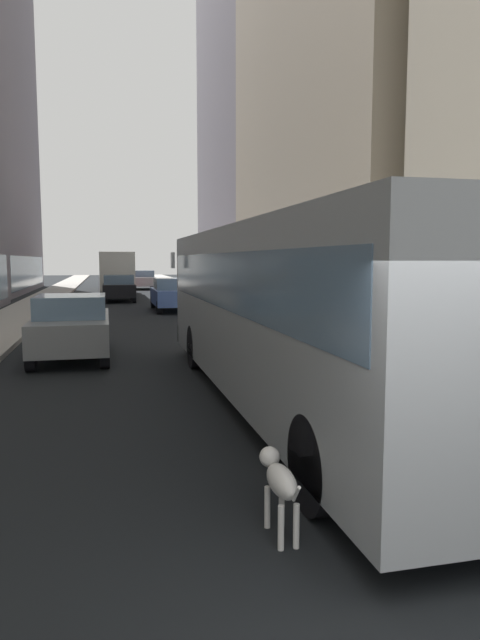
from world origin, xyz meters
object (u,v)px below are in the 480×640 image
car_black_suv (119,288)px  car_blue_hatchback (171,294)px  box_truck (117,272)px  transit_bus (292,302)px  car_grey_wagon (72,326)px  car_yellow_taxi (115,280)px  dalmatian_dog (279,480)px  car_silver_sedan (143,280)px

car_black_suv → car_blue_hatchback: 7.43m
car_black_suv → box_truck: size_ratio=0.53×
transit_bus → car_black_suv: transit_bus is taller
car_black_suv → car_grey_wagon: size_ratio=0.89×
transit_bus → box_truck: bearing=94.3°
car_black_suv → car_yellow_taxi: 14.67m
car_yellow_taxi → car_blue_hatchback: bearing=-83.7°
car_blue_hatchback → box_truck: box_truck is taller
car_blue_hatchback → car_grey_wagon: bearing=-107.4°
car_grey_wagon → car_yellow_taxi: same height
car_black_suv → dalmatian_dog: (0.78, -30.04, -0.31)m
car_yellow_taxi → dalmatian_dog: size_ratio=4.79×
car_yellow_taxi → dalmatian_dog: car_yellow_taxi is taller
transit_bus → car_black_suv: bearing=95.4°
transit_bus → car_blue_hatchback: size_ratio=2.63×
car_black_suv → car_yellow_taxi: bearing=90.0°
car_black_suv → car_yellow_taxi: same height
transit_bus → car_black_suv: 25.69m
transit_bus → car_yellow_taxi: 40.30m
car_grey_wagon → dalmatian_dog: (2.38, -10.22, -0.31)m
car_silver_sedan → box_truck: size_ratio=0.56×
car_yellow_taxi → car_black_suv: bearing=-90.0°
car_blue_hatchback → dalmatian_dog: car_blue_hatchback is taller
car_black_suv → car_blue_hatchback: size_ratio=0.91×
dalmatian_dog → transit_bus: bearing=70.1°
car_silver_sedan → transit_bus: bearing=-90.0°
car_grey_wagon → car_silver_sedan: same height
car_blue_hatchback → car_yellow_taxi: size_ratio=0.95×
car_black_suv → dalmatian_dog: size_ratio=4.13×
car_black_suv → car_grey_wagon: 19.89m
car_yellow_taxi → dalmatian_dog: (0.78, -44.70, -0.31)m
car_silver_sedan → dalmatian_dog: 44.44m
transit_bus → box_truck: 32.08m
car_grey_wagon → box_truck: box_truck is taller
box_truck → car_blue_hatchback: bearing=-79.9°
car_yellow_taxi → box_truck: 8.28m
box_truck → dalmatian_dog: 36.49m
car_yellow_taxi → car_silver_sedan: size_ratio=1.10×
car_grey_wagon → dalmatian_dog: 10.49m
dalmatian_dog → car_grey_wagon: bearing=103.1°
car_silver_sedan → box_truck: (-2.40, -7.94, 0.84)m
transit_bus → car_grey_wagon: bearing=124.9°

